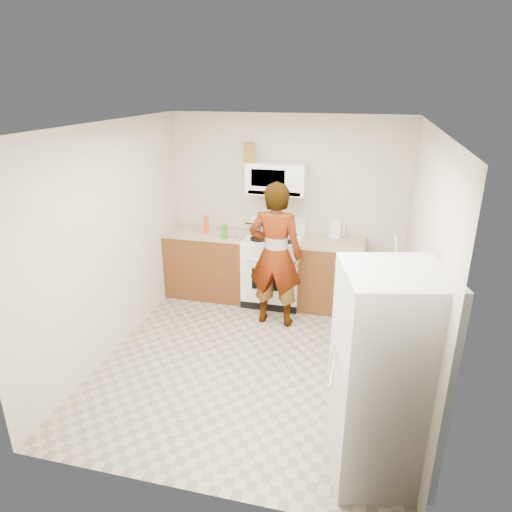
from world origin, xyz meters
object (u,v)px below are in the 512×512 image
(gas_range, at_px, (274,268))
(fridge, at_px, (385,378))
(saucepan, at_px, (260,227))
(kettle, at_px, (335,230))
(person, at_px, (275,255))
(microwave, at_px, (277,178))

(gas_range, relative_size, fridge, 0.66)
(fridge, height_order, saucepan, fridge)
(fridge, distance_m, kettle, 2.99)
(person, height_order, saucepan, person)
(microwave, xyz_separation_m, person, (0.14, -0.72, -0.79))
(kettle, bearing_deg, gas_range, -142.84)
(person, distance_m, saucepan, 0.86)
(gas_range, xyz_separation_m, kettle, (0.79, 0.20, 0.55))
(person, height_order, kettle, person)
(fridge, xyz_separation_m, kettle, (-0.61, 2.92, 0.19))
(person, xyz_separation_m, kettle, (0.65, 0.80, 0.13))
(gas_range, relative_size, kettle, 5.64)
(fridge, height_order, kettle, fridge)
(gas_range, xyz_separation_m, microwave, (0.00, 0.13, 1.21))
(microwave, distance_m, fridge, 3.28)
(person, relative_size, fridge, 1.07)
(microwave, bearing_deg, person, -78.93)
(gas_range, height_order, microwave, microwave)
(gas_range, distance_m, fridge, 3.08)
(gas_range, xyz_separation_m, saucepan, (-0.24, 0.17, 0.52))
(kettle, distance_m, saucepan, 1.02)
(saucepan, bearing_deg, fridge, -60.47)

